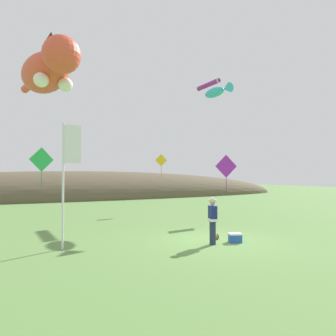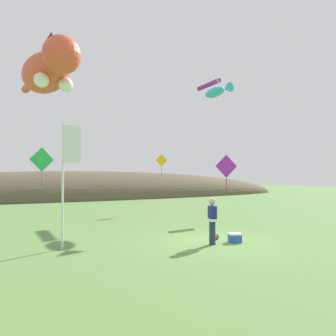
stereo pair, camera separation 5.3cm
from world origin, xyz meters
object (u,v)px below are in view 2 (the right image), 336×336
(kite_spool, at_px, (216,237))
(kite_giant_cat, at_px, (48,71))
(kite_diamond_violet, at_px, (226,166))
(kite_diamond_gold, at_px, (161,161))
(festival_banner_pole, at_px, (67,166))
(kite_fish_windsock, at_px, (217,91))
(picnic_cooler, at_px, (235,238))
(festival_attendant, at_px, (212,219))
(kite_tube_streamer, at_px, (209,85))
(kite_diamond_green, at_px, (42,160))

(kite_spool, bearing_deg, kite_giant_cat, 122.32)
(kite_giant_cat, distance_m, kite_diamond_violet, 12.29)
(kite_giant_cat, relative_size, kite_diamond_gold, 4.92)
(festival_banner_pole, distance_m, kite_fish_windsock, 12.37)
(kite_giant_cat, bearing_deg, kite_diamond_gold, 3.04)
(kite_fish_windsock, relative_size, kite_diamond_violet, 1.06)
(picnic_cooler, bearing_deg, kite_giant_cat, 121.76)
(festival_attendant, height_order, kite_giant_cat, kite_giant_cat)
(kite_giant_cat, bearing_deg, kite_fish_windsock, -17.98)
(festival_attendant, bearing_deg, kite_spool, 47.47)
(kite_giant_cat, xyz_separation_m, kite_fish_windsock, (10.19, -3.31, -0.84))
(kite_tube_streamer, height_order, kite_diamond_violet, kite_tube_streamer)
(kite_spool, bearing_deg, kite_fish_windsock, 53.73)
(kite_spool, height_order, kite_diamond_violet, kite_diamond_violet)
(kite_fish_windsock, bearing_deg, festival_attendant, -126.98)
(kite_tube_streamer, bearing_deg, kite_spool, -122.65)
(festival_attendant, bearing_deg, kite_diamond_gold, 75.73)
(kite_diamond_green, relative_size, kite_diamond_gold, 1.30)
(festival_banner_pole, xyz_separation_m, kite_giant_cat, (-0.09, 8.15, 6.09))
(festival_attendant, distance_m, kite_giant_cat, 13.84)
(kite_spool, relative_size, festival_banner_pole, 0.05)
(festival_banner_pole, relative_size, kite_fish_windsock, 1.89)
(kite_diamond_gold, bearing_deg, kite_fish_windsock, -57.65)
(festival_banner_pole, height_order, kite_diamond_violet, festival_banner_pole)
(festival_banner_pole, xyz_separation_m, kite_fish_windsock, (10.10, 4.84, 5.25))
(festival_banner_pole, relative_size, kite_diamond_gold, 2.51)
(kite_spool, distance_m, kite_giant_cat, 14.13)
(picnic_cooler, height_order, kite_fish_windsock, kite_fish_windsock)
(festival_banner_pole, bearing_deg, kite_fish_windsock, 25.62)
(kite_tube_streamer, bearing_deg, festival_banner_pole, -144.89)
(kite_giant_cat, height_order, kite_fish_windsock, kite_giant_cat)
(kite_fish_windsock, relative_size, kite_diamond_green, 1.02)
(kite_diamond_violet, distance_m, kite_diamond_green, 10.92)
(kite_fish_windsock, height_order, kite_tube_streamer, kite_tube_streamer)
(kite_spool, distance_m, picnic_cooler, 0.87)
(festival_attendant, bearing_deg, kite_diamond_violet, 48.06)
(festival_attendant, xyz_separation_m, kite_spool, (0.64, 0.70, -0.84))
(kite_giant_cat, height_order, kite_diamond_green, kite_giant_cat)
(festival_banner_pole, bearing_deg, kite_giant_cat, 90.63)
(festival_attendant, height_order, picnic_cooler, festival_attendant)
(kite_fish_windsock, bearing_deg, kite_diamond_violet, -110.98)
(festival_attendant, xyz_separation_m, kite_tube_streamer, (6.62, 10.03, 8.89))
(kite_spool, xyz_separation_m, kite_diamond_violet, (3.63, 4.06, 3.07))
(kite_spool, bearing_deg, kite_diamond_green, 124.94)
(kite_diamond_violet, bearing_deg, festival_banner_pole, -162.42)
(festival_attendant, distance_m, kite_diamond_green, 11.34)
(festival_banner_pole, xyz_separation_m, kite_tube_streamer, (11.73, 8.25, 6.87))
(kite_giant_cat, xyz_separation_m, kite_tube_streamer, (11.82, 0.10, 0.78))
(kite_fish_windsock, distance_m, kite_diamond_violet, 5.43)
(kite_giant_cat, relative_size, kite_diamond_violet, 3.93)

